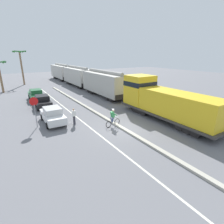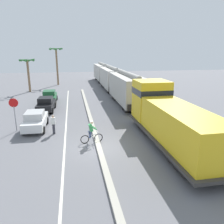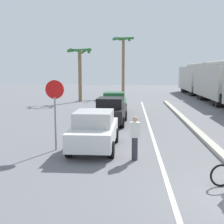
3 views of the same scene
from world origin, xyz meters
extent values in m
plane|color=slate|center=(0.00, 0.00, 0.00)|extent=(120.00, 120.00, 0.00)
cube|color=#B2AD9E|center=(0.00, 6.00, 0.08)|extent=(0.36, 36.00, 0.16)
cube|color=silver|center=(-2.40, 6.00, 0.00)|extent=(0.14, 36.00, 0.01)
cube|color=gold|center=(5.22, -1.39, 1.90)|extent=(2.70, 9.86, 2.40)
cube|color=gold|center=(5.22, 3.61, 2.45)|extent=(2.80, 2.80, 3.50)
cube|color=black|center=(5.22, 3.61, 3.24)|extent=(2.83, 2.83, 0.56)
cube|color=#383533|center=(5.22, -0.79, 0.70)|extent=(3.10, 11.60, 0.20)
cylinder|color=#4C4947|center=(5.22, -0.79, 0.55)|extent=(1.10, 3.00, 1.10)
cylinder|color=black|center=(5.22, 3.20, 0.50)|extent=(2.40, 1.00, 1.00)
cylinder|color=black|center=(5.22, 2.40, 0.50)|extent=(2.40, 1.00, 1.00)
cylinder|color=black|center=(5.22, 1.60, 0.50)|extent=(2.40, 1.00, 1.00)
cylinder|color=black|center=(5.22, -3.18, 0.50)|extent=(2.40, 1.00, 1.00)
cylinder|color=black|center=(5.22, -3.98, 0.50)|extent=(2.40, 1.00, 1.00)
cylinder|color=black|center=(5.22, -4.78, 0.50)|extent=(2.40, 1.00, 1.00)
cube|color=#ADABA3|center=(5.22, 12.21, 2.15)|extent=(2.90, 10.40, 3.10)
cylinder|color=gray|center=(5.22, 12.21, 3.88)|extent=(0.60, 9.88, 0.60)
cube|color=black|center=(5.22, 17.46, 0.95)|extent=(2.61, 0.10, 0.70)
cube|color=black|center=(5.22, 6.96, 0.95)|extent=(2.61, 0.10, 0.70)
cylinder|color=black|center=(5.22, 15.98, 0.45)|extent=(2.46, 0.90, 0.90)
cylinder|color=black|center=(5.22, 14.88, 0.45)|extent=(2.46, 0.90, 0.90)
cylinder|color=black|center=(5.22, 9.53, 0.45)|extent=(2.46, 0.90, 0.90)
cylinder|color=black|center=(5.22, 8.43, 0.45)|extent=(2.46, 0.90, 0.90)
cube|color=#B6B3AB|center=(5.22, 23.81, 2.15)|extent=(2.90, 10.40, 3.10)
cylinder|color=#9A9892|center=(5.22, 23.81, 3.88)|extent=(0.60, 9.88, 0.60)
cube|color=black|center=(5.22, 29.06, 0.95)|extent=(2.61, 0.10, 0.70)
cube|color=black|center=(5.22, 18.56, 0.95)|extent=(2.61, 0.10, 0.70)
cylinder|color=black|center=(5.22, 27.58, 0.45)|extent=(2.46, 0.90, 0.90)
cylinder|color=black|center=(5.22, 26.48, 0.45)|extent=(2.46, 0.90, 0.90)
cylinder|color=black|center=(5.22, 21.13, 0.45)|extent=(2.46, 0.90, 0.90)
cylinder|color=black|center=(5.22, 20.03, 0.45)|extent=(2.46, 0.90, 0.90)
cube|color=#B9B6AE|center=(5.22, 35.41, 2.15)|extent=(2.90, 10.40, 3.10)
cylinder|color=#9D9B94|center=(5.22, 35.41, 3.88)|extent=(0.60, 9.88, 0.60)
cube|color=black|center=(5.22, 40.66, 0.95)|extent=(2.61, 0.10, 0.70)
cube|color=black|center=(5.22, 30.16, 0.95)|extent=(2.61, 0.10, 0.70)
cylinder|color=black|center=(5.22, 39.18, 0.45)|extent=(2.46, 0.90, 0.90)
cylinder|color=black|center=(5.22, 38.08, 0.45)|extent=(2.46, 0.90, 0.90)
cylinder|color=black|center=(5.22, 32.73, 0.45)|extent=(2.46, 0.90, 0.90)
cylinder|color=black|center=(5.22, 31.63, 0.45)|extent=(2.46, 0.90, 0.90)
cube|color=silver|center=(-4.99, 4.73, 0.67)|extent=(1.76, 4.23, 0.70)
cube|color=beige|center=(-4.99, 4.58, 1.32)|extent=(1.53, 1.92, 0.60)
cube|color=#1E232D|center=(-4.98, 5.58, 1.27)|extent=(1.43, 0.14, 0.51)
cylinder|color=black|center=(-5.78, 6.05, 0.32)|extent=(0.23, 0.64, 0.64)
cylinder|color=black|center=(-4.16, 6.02, 0.32)|extent=(0.23, 0.64, 0.64)
cylinder|color=black|center=(-5.82, 3.44, 0.32)|extent=(0.23, 0.64, 0.64)
cylinder|color=black|center=(-4.20, 3.42, 0.32)|extent=(0.23, 0.64, 0.64)
cube|color=black|center=(-4.72, 10.88, 0.67)|extent=(1.88, 4.27, 0.70)
cube|color=black|center=(-4.72, 10.73, 1.32)|extent=(1.58, 1.96, 0.60)
cube|color=#1E232D|center=(-4.68, 11.72, 1.27)|extent=(1.43, 0.18, 0.51)
cylinder|color=black|center=(-5.47, 12.21, 0.32)|extent=(0.25, 0.65, 0.64)
cylinder|color=black|center=(-3.86, 12.14, 0.32)|extent=(0.25, 0.65, 0.64)
cylinder|color=black|center=(-5.58, 9.61, 0.32)|extent=(0.25, 0.65, 0.64)
cylinder|color=black|center=(-3.97, 9.54, 0.32)|extent=(0.25, 0.65, 0.64)
cube|color=#286B3D|center=(-4.73, 15.40, 0.67)|extent=(1.72, 4.21, 0.70)
cube|color=#225B34|center=(-4.73, 15.25, 1.32)|extent=(1.51, 1.91, 0.60)
cube|color=#1E232D|center=(-4.73, 16.25, 1.27)|extent=(1.43, 0.13, 0.51)
cylinder|color=black|center=(-5.53, 16.70, 0.32)|extent=(0.22, 0.64, 0.64)
cylinder|color=black|center=(-3.92, 16.69, 0.32)|extent=(0.22, 0.64, 0.64)
cylinder|color=black|center=(-5.54, 14.10, 0.32)|extent=(0.22, 0.64, 0.64)
cylinder|color=black|center=(-3.93, 14.09, 0.32)|extent=(0.22, 0.64, 0.64)
torus|color=black|center=(0.12, 0.86, 0.33)|extent=(0.66, 0.15, 0.66)
torus|color=black|center=(-0.92, 0.72, 0.33)|extent=(0.66, 0.15, 0.66)
cylinder|color=silver|center=(-0.40, 0.79, 0.63)|extent=(0.79, 0.15, 0.05)
cylinder|color=silver|center=(-0.30, 0.80, 0.45)|extent=(0.48, 0.11, 0.36)
cylinder|color=silver|center=(-0.61, 0.76, 0.78)|extent=(0.04, 0.04, 0.30)
cylinder|color=silver|center=(0.05, 0.85, 0.88)|extent=(0.10, 0.48, 0.04)
cylinder|color=#38476B|center=(-0.53, 0.87, 0.68)|extent=(0.32, 0.18, 0.52)
cylinder|color=#38476B|center=(-0.50, 0.67, 0.68)|extent=(0.28, 0.17, 0.52)
cube|color=#338C4C|center=(-0.45, 0.78, 1.20)|extent=(0.37, 0.38, 0.57)
sphere|color=beige|center=(-0.38, 0.79, 1.59)|extent=(0.22, 0.22, 0.22)
cylinder|color=white|center=(-0.38, 0.79, 1.69)|extent=(0.22, 0.22, 0.05)
cylinder|color=#338C4C|center=(-0.27, 0.97, 1.20)|extent=(0.47, 0.15, 0.36)
cylinder|color=#338C4C|center=(-0.23, 0.65, 1.20)|extent=(0.47, 0.15, 0.36)
cylinder|color=gray|center=(-6.56, 4.45, 1.10)|extent=(0.07, 0.07, 2.20)
cylinder|color=red|center=(-6.56, 4.47, 2.50)|extent=(0.76, 0.03, 0.76)
cylinder|color=white|center=(-6.56, 4.49, 2.50)|extent=(0.48, 0.02, 0.48)
cylinder|color=#846647|center=(-8.80, 24.30, 2.62)|extent=(0.36, 0.36, 5.24)
cone|color=#2D7033|center=(-7.90, 24.37, 5.29)|extent=(0.47, 1.85, 0.60)
cone|color=#2D7033|center=(-8.22, 24.99, 5.29)|extent=(1.61, 1.41, 0.75)
cone|color=#2D7033|center=(-9.35, 25.00, 5.29)|extent=(1.63, 1.38, 0.47)
cone|color=#2D7033|center=(-9.68, 24.13, 5.29)|extent=(0.65, 1.84, 0.42)
cone|color=#2D7033|center=(-9.37, 23.60, 5.29)|extent=(1.61, 1.41, 0.57)
cone|color=#2D7033|center=(-8.39, 23.49, 5.29)|extent=(1.75, 1.10, 0.34)
cylinder|color=#846647|center=(-4.51, 31.71, 3.55)|extent=(0.36, 0.36, 7.10)
cone|color=#2D7033|center=(-3.62, 31.88, 7.15)|extent=(0.65, 1.85, 0.57)
cone|color=#2D7033|center=(-4.20, 32.56, 7.15)|extent=(1.80, 0.91, 0.34)
cone|color=#2D7033|center=(-5.08, 32.41, 7.15)|extent=(1.61, 1.40, 0.46)
cone|color=#2D7033|center=(-5.40, 31.85, 7.15)|extent=(0.60, 1.85, 0.56)
cone|color=#2D7033|center=(-5.06, 31.00, 7.15)|extent=(1.64, 1.37, 0.70)
cone|color=#2D7033|center=(-4.06, 30.93, 7.15)|extent=(1.72, 1.18, 0.32)
cylinder|color=#33333D|center=(-3.33, 3.21, 0.42)|extent=(0.22, 0.22, 0.85)
cube|color=white|center=(-3.33, 3.21, 1.13)|extent=(0.34, 0.22, 0.56)
sphere|color=tan|center=(-3.33, 3.21, 1.52)|extent=(0.20, 0.20, 0.20)
camera|label=1|loc=(-8.68, -12.25, 6.56)|focal=28.00mm
camera|label=2|loc=(-1.63, -14.49, 6.65)|focal=35.00mm
camera|label=3|loc=(-3.48, -7.93, 3.29)|focal=50.00mm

